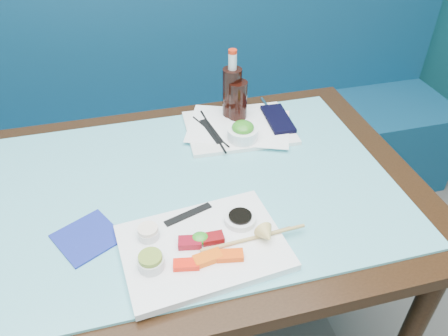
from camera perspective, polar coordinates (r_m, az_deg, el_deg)
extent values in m
cube|color=navy|center=(2.15, -8.97, -0.37)|extent=(3.00, 0.55, 0.45)
cube|color=navy|center=(2.09, -11.09, 13.58)|extent=(3.00, 0.12, 0.95)
cube|color=black|center=(1.23, -6.53, -3.69)|extent=(1.40, 0.90, 0.04)
cylinder|color=black|center=(1.50, 23.09, -19.45)|extent=(0.06, 0.06, 0.71)
cylinder|color=black|center=(1.90, 11.14, -1.65)|extent=(0.06, 0.06, 0.71)
cube|color=#60B6C1|center=(1.22, -6.61, -2.86)|extent=(1.22, 0.76, 0.01)
cube|color=white|center=(1.05, -2.73, -10.26)|extent=(0.40, 0.30, 0.02)
cube|color=#FF1D0A|center=(0.99, -4.94, -12.45)|extent=(0.06, 0.04, 0.01)
cube|color=#FF5A0A|center=(1.00, -2.13, -11.68)|extent=(0.07, 0.04, 0.02)
cube|color=#FF490A|center=(1.01, 0.77, -11.36)|extent=(0.07, 0.04, 0.01)
cube|color=maroon|center=(1.03, -4.47, -9.68)|extent=(0.06, 0.04, 0.02)
cube|color=maroon|center=(1.04, -1.46, -9.16)|extent=(0.05, 0.03, 0.02)
ellipsoid|color=#2D9422|center=(1.04, -3.16, -9.14)|extent=(0.05, 0.04, 0.02)
cylinder|color=silver|center=(1.00, -9.50, -12.11)|extent=(0.08, 0.08, 0.03)
cylinder|color=olive|center=(0.98, -9.61, -11.44)|extent=(0.07, 0.07, 0.01)
cylinder|color=silver|center=(1.06, -9.84, -8.47)|extent=(0.07, 0.07, 0.02)
cylinder|color=#FAE4CE|center=(1.05, -9.93, -7.89)|extent=(0.06, 0.06, 0.01)
cylinder|color=white|center=(1.08, 2.12, -6.68)|extent=(0.09, 0.09, 0.02)
cylinder|color=black|center=(1.08, 2.13, -6.28)|extent=(0.06, 0.06, 0.01)
cone|color=#DDC068|center=(1.03, 5.57, -8.69)|extent=(0.05, 0.04, 0.05)
cube|color=black|center=(1.11, -4.70, -6.05)|extent=(0.13, 0.06, 0.00)
cylinder|color=#9B7349|center=(1.05, 3.40, -9.22)|extent=(0.21, 0.03, 0.01)
cylinder|color=tan|center=(1.05, 3.93, -9.08)|extent=(0.26, 0.02, 0.01)
cube|color=white|center=(1.44, 1.96, 5.28)|extent=(0.35, 0.27, 0.01)
cube|color=white|center=(1.44, 1.96, 5.53)|extent=(0.39, 0.34, 0.00)
cylinder|color=white|center=(1.37, 2.45, 4.47)|extent=(0.11, 0.11, 0.04)
ellipsoid|color=#32891F|center=(1.35, 2.48, 5.33)|extent=(0.07, 0.07, 0.03)
cylinder|color=black|center=(1.45, 1.79, 8.86)|extent=(0.06, 0.06, 0.13)
cube|color=black|center=(1.48, 7.04, 6.40)|extent=(0.08, 0.17, 0.01)
cylinder|color=silver|center=(1.56, 5.48, 8.31)|extent=(0.01, 0.08, 0.01)
cylinder|color=black|center=(1.41, -1.80, 4.83)|extent=(0.08, 0.20, 0.01)
cylinder|color=black|center=(1.41, -1.49, 4.89)|extent=(0.03, 0.26, 0.01)
cube|color=black|center=(1.41, -1.64, 4.82)|extent=(0.05, 0.15, 0.00)
cylinder|color=black|center=(1.46, 1.06, 9.60)|extent=(0.08, 0.08, 0.18)
cylinder|color=silver|center=(1.41, 1.12, 13.76)|extent=(0.03, 0.03, 0.05)
cylinder|color=red|center=(1.40, 1.13, 14.97)|extent=(0.03, 0.03, 0.01)
cube|color=navy|center=(1.12, -17.40, -8.62)|extent=(0.19, 0.19, 0.01)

